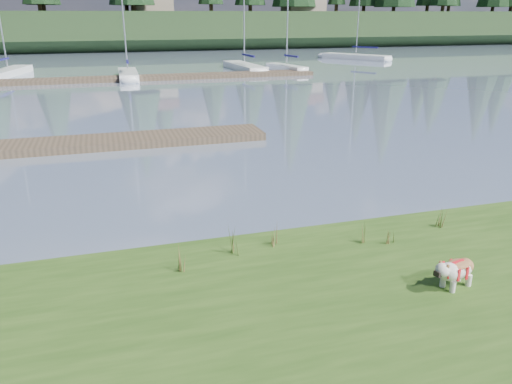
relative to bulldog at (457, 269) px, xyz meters
name	(u,v)px	position (x,y,z in m)	size (l,w,h in m)	color
ground	(133,80)	(-3.42, 34.75, -0.70)	(200.00, 200.00, 0.00)	#8293AE
bank	(302,378)	(-3.42, -1.25, -0.52)	(60.00, 9.00, 0.35)	#34541A
ridge	(113,30)	(-3.42, 77.75, 1.80)	(200.00, 20.00, 5.00)	black
bulldog	(457,269)	(0.00, 0.00, 0.00)	(0.95, 0.51, 0.56)	silver
dock_near	(62,145)	(-7.42, 13.75, -0.55)	(16.00, 2.00, 0.30)	#4C3D2C
dock_far	(158,77)	(-1.42, 34.75, -0.55)	(26.00, 2.20, 0.30)	#4C3D2C
sailboat_bg_1	(12,71)	(-13.13, 41.64, -0.37)	(3.36, 8.23, 12.05)	white
sailboat_bg_2	(128,73)	(-3.65, 36.77, -0.37)	(1.60, 7.28, 10.97)	white
sailboat_bg_3	(242,66)	(7.01, 40.13, -0.38)	(2.34, 8.88, 12.80)	white
sailboat_bg_4	(283,67)	(10.36, 37.80, -0.37)	(2.50, 6.11, 9.07)	white
sailboat_bg_5	(350,56)	(21.96, 47.44, -0.38)	(6.52, 8.52, 12.82)	white
weed_0	(233,241)	(-3.47, 2.38, -0.06)	(0.17, 0.14, 0.69)	#475B23
weed_1	(276,236)	(-2.52, 2.53, -0.14)	(0.17, 0.14, 0.50)	#475B23
weed_2	(364,234)	(-0.71, 2.05, -0.12)	(0.17, 0.14, 0.55)	#475B23
weed_3	(182,259)	(-4.56, 2.01, -0.10)	(0.17, 0.14, 0.59)	#475B23
weed_4	(390,236)	(-0.15, 1.91, -0.19)	(0.17, 0.14, 0.38)	#475B23
weed_5	(441,219)	(1.37, 2.30, -0.14)	(0.17, 0.14, 0.49)	#475B23
mud_lip	(227,250)	(-3.42, 3.15, -0.63)	(60.00, 0.50, 0.14)	#33281C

